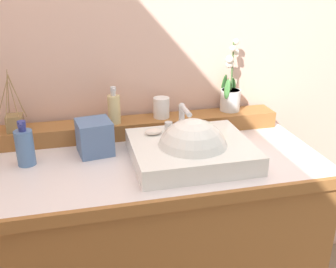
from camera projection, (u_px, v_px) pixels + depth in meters
wall_back at (133, 25)px, 1.76m from camera, size 2.94×0.20×2.66m
vanity_cabinet at (155, 248)px, 1.72m from camera, size 1.30×0.65×0.88m
back_ledge at (142, 127)px, 1.76m from camera, size 1.23×0.13×0.07m
sink_basin at (192, 153)px, 1.51m from camera, size 0.45×0.39×0.29m
soap_bar at (153, 132)px, 1.57m from camera, size 0.07×0.04×0.02m
potted_plant at (230, 93)px, 1.82m from camera, size 0.10×0.12×0.33m
soap_dispenser at (114, 108)px, 1.67m from camera, size 0.05×0.06×0.16m
tumbler_cup at (161, 108)px, 1.75m from camera, size 0.07×0.07×0.09m
reed_diffuser at (15, 122)px, 1.60m from camera, size 0.11×0.11×0.25m
lotion_bottle at (25, 147)px, 1.47m from camera, size 0.07×0.07×0.17m
tissue_box at (95, 137)px, 1.56m from camera, size 0.15×0.15×0.14m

